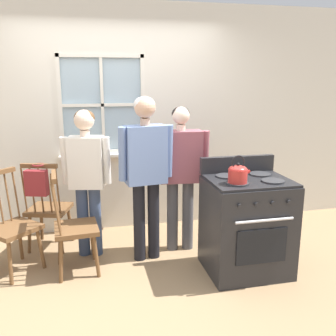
# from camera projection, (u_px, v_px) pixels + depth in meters

# --- Properties ---
(ground_plane) EXTENTS (16.00, 16.00, 0.00)m
(ground_plane) POSITION_uv_depth(u_px,v_px,m) (135.00, 282.00, 3.46)
(ground_plane) COLOR #937551
(wall_back) EXTENTS (6.40, 0.16, 2.70)m
(wall_back) POSITION_uv_depth(u_px,v_px,m) (117.00, 121.00, 4.47)
(wall_back) COLOR silver
(wall_back) RESTS_ON ground_plane
(chair_by_window) EXTENTS (0.52, 0.50, 0.99)m
(chair_by_window) POSITION_uv_depth(u_px,v_px,m) (48.00, 209.00, 4.07)
(chair_by_window) COLOR brown
(chair_by_window) RESTS_ON ground_plane
(chair_near_wall) EXTENTS (0.44, 0.45, 0.99)m
(chair_near_wall) POSITION_uv_depth(u_px,v_px,m) (74.00, 228.00, 3.56)
(chair_near_wall) COLOR brown
(chair_near_wall) RESTS_ON ground_plane
(chair_center_cluster) EXTENTS (0.58, 0.58, 0.99)m
(chair_center_cluster) POSITION_uv_depth(u_px,v_px,m) (12.00, 228.00, 3.57)
(chair_center_cluster) COLOR brown
(chair_center_cluster) RESTS_ON ground_plane
(person_elderly_left) EXTENTS (0.51, 0.28, 1.54)m
(person_elderly_left) POSITION_uv_depth(u_px,v_px,m) (87.00, 170.00, 3.80)
(person_elderly_left) COLOR #384766
(person_elderly_left) RESTS_ON ground_plane
(person_teen_center) EXTENTS (0.56, 0.26, 1.67)m
(person_teen_center) POSITION_uv_depth(u_px,v_px,m) (146.00, 163.00, 3.70)
(person_teen_center) COLOR black
(person_teen_center) RESTS_ON ground_plane
(person_adult_right) EXTENTS (0.60, 0.25, 1.56)m
(person_adult_right) POSITION_uv_depth(u_px,v_px,m) (180.00, 166.00, 3.94)
(person_adult_right) COLOR #4C4C51
(person_adult_right) RESTS_ON ground_plane
(stove) EXTENTS (0.76, 0.68, 1.08)m
(stove) POSITION_uv_depth(u_px,v_px,m) (247.00, 225.00, 3.58)
(stove) COLOR #232326
(stove) RESTS_ON ground_plane
(kettle) EXTENTS (0.21, 0.17, 0.25)m
(kettle) POSITION_uv_depth(u_px,v_px,m) (238.00, 173.00, 3.29)
(kettle) COLOR red
(kettle) RESTS_ON stove
(potted_plant) EXTENTS (0.12, 0.12, 0.25)m
(potted_plant) POSITION_uv_depth(u_px,v_px,m) (88.00, 149.00, 4.38)
(potted_plant) COLOR #935B3D
(potted_plant) RESTS_ON wall_back
(handbag) EXTENTS (0.24, 0.23, 0.31)m
(handbag) POSITION_uv_depth(u_px,v_px,m) (37.00, 182.00, 3.76)
(handbag) COLOR maroon
(handbag) RESTS_ON chair_by_window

